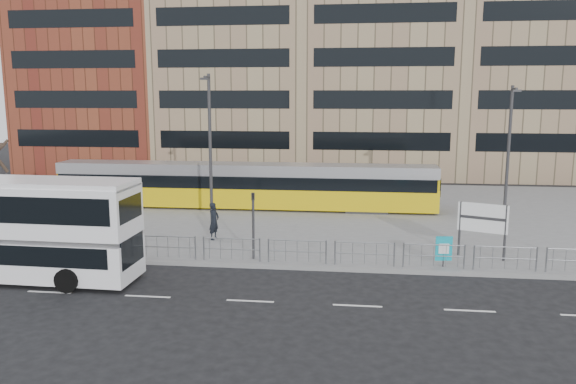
# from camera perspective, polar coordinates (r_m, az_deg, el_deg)

# --- Properties ---
(ground) EXTENTS (120.00, 120.00, 0.00)m
(ground) POSITION_cam_1_polar(r_m,az_deg,el_deg) (24.98, 2.42, -7.95)
(ground) COLOR black
(ground) RESTS_ON ground
(plaza) EXTENTS (64.00, 24.00, 0.15)m
(plaza) POSITION_cam_1_polar(r_m,az_deg,el_deg) (36.55, 3.89, -2.10)
(plaza) COLOR slate
(plaza) RESTS_ON ground
(kerb) EXTENTS (64.00, 0.25, 0.17)m
(kerb) POSITION_cam_1_polar(r_m,az_deg,el_deg) (25.01, 2.43, -7.76)
(kerb) COLOR gray
(kerb) RESTS_ON ground
(building_row) EXTENTS (70.40, 18.40, 31.20)m
(building_row) POSITION_cam_1_polar(r_m,az_deg,el_deg) (58.22, 6.82, 15.01)
(building_row) COLOR brown
(building_row) RESTS_ON ground
(pedestrian_barrier) EXTENTS (32.07, 0.07, 1.10)m
(pedestrian_barrier) POSITION_cam_1_polar(r_m,az_deg,el_deg) (25.12, 7.10, -5.59)
(pedestrian_barrier) COLOR gray
(pedestrian_barrier) RESTS_ON plaza
(road_markings) EXTENTS (62.00, 0.12, 0.01)m
(road_markings) POSITION_cam_1_polar(r_m,az_deg,el_deg) (21.16, 4.31, -11.32)
(road_markings) COLOR white
(road_markings) RESTS_ON ground
(double_decker_bus) EXTENTS (10.68, 2.94, 4.25)m
(double_decker_bus) POSITION_cam_1_polar(r_m,az_deg,el_deg) (25.96, -26.39, -3.06)
(double_decker_bus) COLOR white
(double_decker_bus) RESTS_ON ground
(tram) EXTENTS (25.25, 2.53, 2.97)m
(tram) POSITION_cam_1_polar(r_m,az_deg,el_deg) (37.53, -4.49, 0.65)
(tram) COLOR gold
(tram) RESTS_ON plaza
(station_sign) EXTENTS (2.11, 0.90, 2.57)m
(station_sign) POSITION_cam_1_polar(r_m,az_deg,el_deg) (27.33, 19.16, -2.75)
(station_sign) COLOR #2D2D30
(station_sign) RESTS_ON plaza
(ad_panel) EXTENTS (0.73, 0.13, 1.37)m
(ad_panel) POSITION_cam_1_polar(r_m,az_deg,el_deg) (25.70, 15.54, -5.61)
(ad_panel) COLOR #2D2D30
(ad_panel) RESTS_ON plaza
(pedestrian) EXTENTS (0.66, 0.82, 1.95)m
(pedestrian) POSITION_cam_1_polar(r_m,az_deg,el_deg) (29.58, -7.52, -2.94)
(pedestrian) COLOR black
(pedestrian) RESTS_ON plaza
(traffic_light_west) EXTENTS (0.20, 0.23, 3.10)m
(traffic_light_west) POSITION_cam_1_polar(r_m,az_deg,el_deg) (25.71, -3.56, -2.55)
(traffic_light_west) COLOR #2D2D30
(traffic_light_west) RESTS_ON plaza
(lamp_post_west) EXTENTS (0.45, 1.04, 8.63)m
(lamp_post_west) POSITION_cam_1_polar(r_m,az_deg,el_deg) (31.88, -7.93, 4.74)
(lamp_post_west) COLOR #2D2D30
(lamp_post_west) RESTS_ON plaza
(lamp_post_east) EXTENTS (0.45, 1.04, 8.00)m
(lamp_post_east) POSITION_cam_1_polar(r_m,az_deg,el_deg) (34.29, 21.51, 3.97)
(lamp_post_east) COLOR #2D2D30
(lamp_post_east) RESTS_ON plaza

